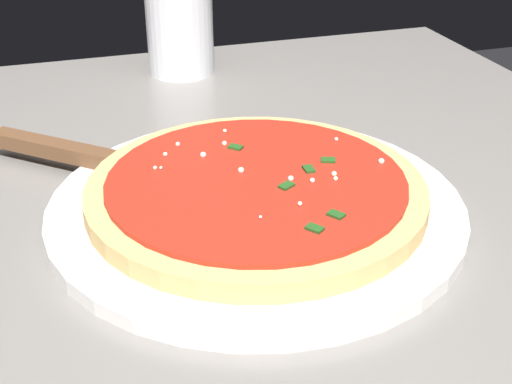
{
  "coord_description": "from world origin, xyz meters",
  "views": [
    {
      "loc": [
        0.41,
        -0.15,
        1.07
      ],
      "look_at": [
        -0.05,
        -0.0,
        0.8
      ],
      "focal_mm": 48.49,
      "sensor_mm": 36.0,
      "label": 1
    }
  ],
  "objects_px": {
    "serving_plate": "(256,207)",
    "cup_tall_drink": "(180,26)",
    "pizza_server": "(90,159)",
    "pizza": "(256,190)"
  },
  "relations": [
    {
      "from": "serving_plate",
      "to": "pizza",
      "type": "relative_size",
      "value": 1.23
    },
    {
      "from": "pizza",
      "to": "cup_tall_drink",
      "type": "relative_size",
      "value": 2.36
    },
    {
      "from": "pizza_server",
      "to": "cup_tall_drink",
      "type": "height_order",
      "value": "cup_tall_drink"
    },
    {
      "from": "serving_plate",
      "to": "cup_tall_drink",
      "type": "distance_m",
      "value": 0.36
    },
    {
      "from": "serving_plate",
      "to": "pizza",
      "type": "xyz_separation_m",
      "value": [
        -0.0,
        0.0,
        0.02
      ]
    },
    {
      "from": "pizza",
      "to": "pizza_server",
      "type": "height_order",
      "value": "pizza"
    },
    {
      "from": "pizza_server",
      "to": "cup_tall_drink",
      "type": "xyz_separation_m",
      "value": [
        -0.25,
        0.14,
        0.04
      ]
    },
    {
      "from": "pizza_server",
      "to": "cup_tall_drink",
      "type": "distance_m",
      "value": 0.29
    },
    {
      "from": "serving_plate",
      "to": "cup_tall_drink",
      "type": "bearing_deg",
      "value": 177.34
    },
    {
      "from": "pizza",
      "to": "serving_plate",
      "type": "bearing_deg",
      "value": -86.3
    }
  ]
}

